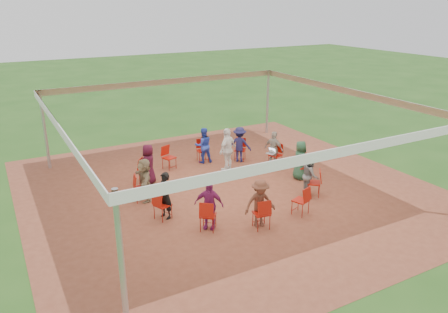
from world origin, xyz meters
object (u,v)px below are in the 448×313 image
person_seated_9 (300,160)px  chair_6 (163,205)px  chair_10 (314,183)px  person_seated_3 (149,164)px  person_seated_6 (209,205)px  chair_0 (275,155)px  chair_9 (301,201)px  chair_7 (208,215)px  person_seated_8 (311,175)px  laptop (271,152)px  chair_8 (261,214)px  chair_11 (303,167)px  person_seated_1 (240,144)px  person_seated_4 (145,180)px  cable_coil (234,173)px  chair_1 (240,150)px  person_seated_0 (274,149)px  person_seated_2 (203,145)px  standing_person (228,150)px  person_seated_7 (260,203)px  chair_3 (169,158)px  chair_5 (141,188)px  chair_2 (203,151)px  chair_4 (146,171)px  person_seated_5 (165,195)px

person_seated_9 → chair_6: bearing=105.3°
chair_10 → person_seated_3: size_ratio=0.64×
person_seated_6 → chair_0: bearing=74.7°
chair_9 → person_seated_3: size_ratio=0.64×
chair_7 → person_seated_8: size_ratio=0.64×
laptop → chair_8: bearing=121.7°
chair_10 → person_seated_8: size_ratio=0.64×
person_seated_9 → laptop: bearing=21.5°
chair_11 → chair_7: bearing=120.0°
chair_8 → person_seated_1: person_seated_1 is taller
person_seated_4 → cable_coil: person_seated_4 is taller
chair_10 → laptop: bearing=35.1°
chair_1 → person_seated_1: size_ratio=0.64×
laptop → chair_6: bearing=90.0°
person_seated_0 → person_seated_4: 5.34m
chair_8 → person_seated_2: size_ratio=0.64×
cable_coil → chair_1: bearing=50.0°
chair_8 → standing_person: standing_person is taller
chair_0 → person_seated_6: person_seated_6 is taller
person_seated_8 → person_seated_4: bearing=105.0°
chair_10 → person_seated_7: bearing=147.9°
chair_8 → cable_coil: chair_8 is taller
chair_3 → chair_9: bearing=90.0°
chair_6 → person_seated_4: (-0.02, 1.47, 0.26)m
chair_5 → person_seated_6: (1.08, -2.61, 0.26)m
chair_2 → laptop: bearing=144.9°
chair_1 → chair_2: same height
chair_1 → chair_4: (-4.06, -0.39, 0.00)m
chair_11 → person_seated_0: bearing=19.5°
chair_2 → chair_3: bearing=15.0°
person_seated_4 → person_seated_8: bearing=75.0°
person_seated_1 → person_seated_5: 5.34m
chair_6 → person_seated_1: size_ratio=0.64×
chair_5 → person_seated_1: person_seated_1 is taller
person_seated_2 → chair_1: bearing=169.5°
chair_4 → chair_3: bearing=165.0°
chair_1 → chair_3: (-2.85, 0.48, 0.00)m
chair_8 → person_seated_7: 0.29m
chair_11 → person_seated_0: size_ratio=0.64×
chair_2 → person_seated_2: bearing=90.0°
person_seated_7 → person_seated_4: bearing=135.0°
cable_coil → laptop: size_ratio=0.91×
chair_4 → chair_8: size_ratio=1.00×
chair_11 → person_seated_6: 4.90m
chair_9 → person_seated_6: size_ratio=0.64×
chair_3 → person_seated_0: bearing=133.8°
person_seated_6 → person_seated_7: 1.43m
chair_6 → person_seated_5: person_seated_5 is taller
person_seated_9 → standing_person: standing_person is taller
person_seated_6 → person_seated_2: bearing=105.0°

